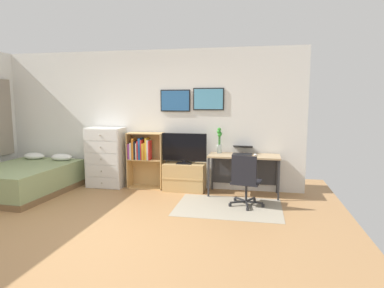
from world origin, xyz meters
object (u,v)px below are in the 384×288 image
at_px(bed, 24,179).
at_px(laptop, 243,151).
at_px(television, 184,149).
at_px(computer_mouse, 255,155).
at_px(desk, 244,162).
at_px(bookshelf, 143,155).
at_px(bamboo_vase, 219,140).
at_px(office_chair, 245,179).
at_px(dresser, 106,157).
at_px(tv_stand, 184,177).

relative_size(bed, laptop, 5.06).
distance_m(television, computer_mouse, 1.33).
height_order(desk, laptop, laptop).
relative_size(bookshelf, laptop, 2.82).
distance_m(computer_mouse, bamboo_vase, 0.73).
bearing_deg(desk, bamboo_vase, 171.25).
bearing_deg(office_chair, dresser, 175.24).
height_order(bed, television, television).
distance_m(television, bamboo_vase, 0.69).
xyz_separation_m(bookshelf, television, (0.84, -0.07, 0.17)).
height_order(desk, office_chair, office_chair).
bearing_deg(desk, laptop, 123.73).
distance_m(bookshelf, bamboo_vase, 1.53).
xyz_separation_m(television, office_chair, (1.18, -0.76, -0.36)).
xyz_separation_m(television, laptop, (1.09, 0.07, -0.02)).
bearing_deg(tv_stand, television, -90.00).
relative_size(bed, computer_mouse, 18.96).
bearing_deg(dresser, tv_stand, 0.54).
relative_size(desk, laptop, 3.29).
bearing_deg(computer_mouse, bamboo_vase, 166.08).
bearing_deg(desk, tv_stand, -179.97).
bearing_deg(laptop, bamboo_vase, 177.19).
xyz_separation_m(bookshelf, office_chair, (2.02, -0.83, -0.20)).
xyz_separation_m(television, computer_mouse, (1.33, -0.07, -0.06)).
xyz_separation_m(computer_mouse, bamboo_vase, (-0.67, 0.17, 0.23)).
bearing_deg(bed, bookshelf, 23.69).
height_order(bed, dresser, dresser).
height_order(bookshelf, laptop, bookshelf).
bearing_deg(laptop, computer_mouse, -30.43).
bearing_deg(computer_mouse, laptop, 148.94).
distance_m(office_chair, laptop, 0.90).
relative_size(bookshelf, computer_mouse, 10.55).
distance_m(dresser, bookshelf, 0.77).
relative_size(dresser, desk, 0.93).
height_order(bed, office_chair, office_chair).
relative_size(dresser, tv_stand, 1.52).
height_order(laptop, computer_mouse, laptop).
relative_size(bed, tv_stand, 2.51).
xyz_separation_m(bed, bamboo_vase, (3.55, 0.83, 0.73)).
relative_size(tv_stand, laptop, 2.01).
xyz_separation_m(bookshelf, computer_mouse, (2.17, -0.14, 0.10)).
bearing_deg(dresser, computer_mouse, -1.53).
height_order(tv_stand, television, television).
height_order(dresser, laptop, dresser).
bearing_deg(office_chair, television, 157.91).
relative_size(dresser, television, 1.38).
bearing_deg(dresser, television, -0.26).
bearing_deg(desk, bookshelf, 178.63).
distance_m(dresser, laptop, 2.71).
bearing_deg(bamboo_vase, office_chair, -58.44).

